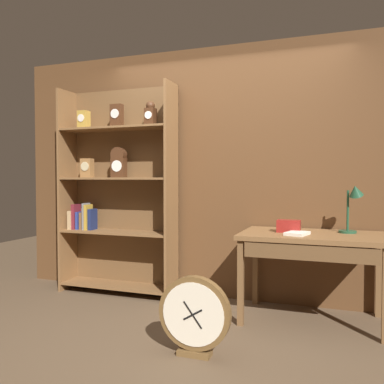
{
  "coord_description": "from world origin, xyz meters",
  "views": [
    {
      "loc": [
        1.14,
        -2.82,
        1.25
      ],
      "look_at": [
        -0.1,
        0.59,
        1.12
      ],
      "focal_mm": 38.62,
      "sensor_mm": 36.0,
      "label": 1
    }
  ],
  "objects_px": {
    "open_repair_manual": "(297,233)",
    "round_clock_large": "(194,315)",
    "workbench": "(312,244)",
    "toolbox_small": "(289,226)",
    "bookshelf": "(116,191)",
    "desk_lamp": "(353,202)"
  },
  "relations": [
    {
      "from": "desk_lamp",
      "to": "open_repair_manual",
      "type": "height_order",
      "value": "desk_lamp"
    },
    {
      "from": "open_repair_manual",
      "to": "round_clock_large",
      "type": "bearing_deg",
      "value": -109.88
    },
    {
      "from": "workbench",
      "to": "toolbox_small",
      "type": "bearing_deg",
      "value": 168.72
    },
    {
      "from": "round_clock_large",
      "to": "workbench",
      "type": "bearing_deg",
      "value": 53.76
    },
    {
      "from": "bookshelf",
      "to": "round_clock_large",
      "type": "distance_m",
      "value": 1.99
    },
    {
      "from": "open_repair_manual",
      "to": "round_clock_large",
      "type": "relative_size",
      "value": 0.39
    },
    {
      "from": "toolbox_small",
      "to": "round_clock_large",
      "type": "xyz_separation_m",
      "value": [
        -0.52,
        -1.03,
        -0.53
      ]
    },
    {
      "from": "toolbox_small",
      "to": "bookshelf",
      "type": "bearing_deg",
      "value": 173.84
    },
    {
      "from": "workbench",
      "to": "desk_lamp",
      "type": "distance_m",
      "value": 0.51
    },
    {
      "from": "toolbox_small",
      "to": "open_repair_manual",
      "type": "relative_size",
      "value": 0.92
    },
    {
      "from": "bookshelf",
      "to": "open_repair_manual",
      "type": "relative_size",
      "value": 10.08
    },
    {
      "from": "workbench",
      "to": "open_repair_manual",
      "type": "height_order",
      "value": "open_repair_manual"
    },
    {
      "from": "open_repair_manual",
      "to": "round_clock_large",
      "type": "distance_m",
      "value": 1.18
    },
    {
      "from": "bookshelf",
      "to": "round_clock_large",
      "type": "relative_size",
      "value": 3.93
    },
    {
      "from": "toolbox_small",
      "to": "open_repair_manual",
      "type": "xyz_separation_m",
      "value": [
        0.09,
        -0.15,
        -0.04
      ]
    },
    {
      "from": "bookshelf",
      "to": "desk_lamp",
      "type": "distance_m",
      "value": 2.39
    },
    {
      "from": "workbench",
      "to": "round_clock_large",
      "type": "bearing_deg",
      "value": -126.24
    },
    {
      "from": "toolbox_small",
      "to": "round_clock_large",
      "type": "bearing_deg",
      "value": -116.89
    },
    {
      "from": "workbench",
      "to": "desk_lamp",
      "type": "height_order",
      "value": "desk_lamp"
    },
    {
      "from": "workbench",
      "to": "toolbox_small",
      "type": "height_order",
      "value": "toolbox_small"
    },
    {
      "from": "desk_lamp",
      "to": "open_repair_manual",
      "type": "xyz_separation_m",
      "value": [
        -0.44,
        -0.25,
        -0.26
      ]
    },
    {
      "from": "bookshelf",
      "to": "open_repair_manual",
      "type": "bearing_deg",
      "value": -10.07
    }
  ]
}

